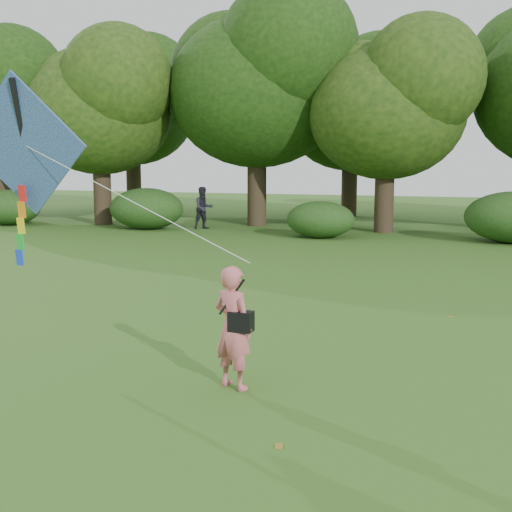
% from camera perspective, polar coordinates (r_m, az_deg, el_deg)
% --- Properties ---
extents(ground, '(100.00, 100.00, 0.00)m').
position_cam_1_polar(ground, '(7.86, 3.77, -13.37)').
color(ground, '#265114').
rests_on(ground, ground).
extents(man_kite_flyer, '(0.68, 0.57, 1.61)m').
position_cam_1_polar(man_kite_flyer, '(8.29, -2.04, -6.36)').
color(man_kite_flyer, '#C95F67').
rests_on(man_kite_flyer, ground).
extents(bystander_left, '(1.12, 1.14, 1.85)m').
position_cam_1_polar(bystander_left, '(28.23, -4.68, 4.27)').
color(bystander_left, '#21212C').
rests_on(bystander_left, ground).
extents(crossbody_bag, '(0.43, 0.20, 0.67)m').
position_cam_1_polar(crossbody_bag, '(8.19, -1.37, -5.76)').
color(crossbody_bag, black).
rests_on(crossbody_bag, ground).
extents(flying_kite, '(5.29, 1.39, 3.04)m').
position_cam_1_polar(flying_kite, '(10.84, -19.88, 9.00)').
color(flying_kite, '#2661A8').
rests_on(flying_kite, ground).
extents(tree_line, '(54.70, 15.30, 9.48)m').
position_cam_1_polar(tree_line, '(30.03, 19.52, 13.01)').
color(tree_line, '#3A2D1E').
rests_on(tree_line, ground).
extents(shrub_band, '(39.15, 3.22, 1.88)m').
position_cam_1_polar(shrub_band, '(24.87, 13.39, 3.37)').
color(shrub_band, '#264919').
rests_on(shrub_band, ground).
extents(fallen_leaves, '(10.10, 12.09, 0.01)m').
position_cam_1_polar(fallen_leaves, '(7.41, -0.71, -14.68)').
color(fallen_leaves, olive).
rests_on(fallen_leaves, ground).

